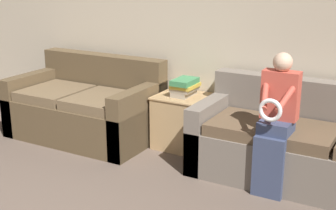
# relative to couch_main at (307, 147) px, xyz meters

# --- Properties ---
(wall_back) EXTENTS (7.98, 0.06, 2.55)m
(wall_back) POSITION_rel_couch_main_xyz_m (-1.67, 0.50, 0.95)
(wall_back) COLOR beige
(wall_back) RESTS_ON ground_plane
(couch_main) EXTENTS (2.06, 0.89, 0.89)m
(couch_main) POSITION_rel_couch_main_xyz_m (0.00, 0.00, 0.00)
(couch_main) COLOR #70665B
(couch_main) RESTS_ON ground_plane
(couch_side) EXTENTS (1.67, 0.97, 0.91)m
(couch_side) POSITION_rel_couch_main_xyz_m (-2.53, -0.06, 0.01)
(couch_side) COLOR brown
(couch_side) RESTS_ON ground_plane
(child_left_seated) EXTENTS (0.32, 0.37, 1.23)m
(child_left_seated) POSITION_rel_couch_main_xyz_m (-0.20, -0.36, 0.35)
(child_left_seated) COLOR #384260
(child_left_seated) RESTS_ON ground_plane
(side_shelf) EXTENTS (0.58, 0.54, 0.58)m
(side_shelf) POSITION_rel_couch_main_xyz_m (-1.38, 0.19, -0.02)
(side_shelf) COLOR tan
(side_shelf) RESTS_ON ground_plane
(book_stack) EXTENTS (0.24, 0.34, 0.19)m
(book_stack) POSITION_rel_couch_main_xyz_m (-1.37, 0.19, 0.36)
(book_stack) COLOR gray
(book_stack) RESTS_ON side_shelf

